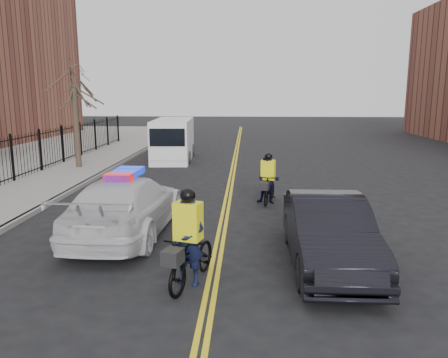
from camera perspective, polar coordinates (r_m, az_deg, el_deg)
ground at (r=11.47m, az=-0.48°, el=-7.82°), size 120.00×120.00×0.00m
center_line_left at (r=19.20m, az=0.73°, el=-0.01°), size 0.10×60.00×0.01m
center_line_right at (r=19.20m, az=1.20°, el=-0.02°), size 0.10×60.00×0.01m
sidewalk at (r=20.84m, az=-20.11°, el=0.38°), size 3.00×60.00×0.15m
curb at (r=20.30m, az=-16.21°, el=0.35°), size 0.20×60.00×0.15m
iron_fence at (r=21.33m, az=-23.99°, el=2.85°), size 0.12×28.00×2.00m
street_tree at (r=22.40m, az=-18.95°, el=10.08°), size 3.20×3.20×4.80m
police_cruiser at (r=11.94m, az=-12.62°, el=-3.36°), size 2.40×5.49×1.73m
dark_sedan at (r=9.84m, az=13.47°, el=-6.74°), size 1.61×4.62×1.52m
cargo_van at (r=24.78m, az=-6.69°, el=5.04°), size 2.35×5.55×2.28m
cyclist_near at (r=8.72m, az=-4.68°, el=-9.37°), size 1.24×2.10×1.95m
cyclist_far at (r=14.99m, az=5.75°, el=-0.58°), size 0.91×1.80×1.75m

